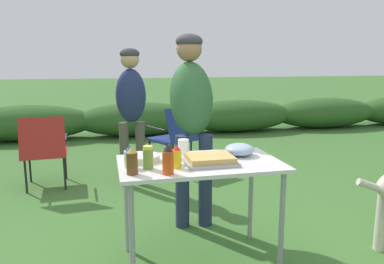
{
  "coord_description": "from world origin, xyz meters",
  "views": [
    {
      "loc": [
        -0.61,
        -2.39,
        1.41
      ],
      "look_at": [
        0.01,
        0.3,
        0.89
      ],
      "focal_mm": 35.0,
      "sensor_mm": 36.0,
      "label": 1
    }
  ],
  "objects": [
    {
      "name": "standing_person_in_gray_fleece",
      "position": [
        0.11,
        0.71,
        1.03
      ],
      "size": [
        0.4,
        0.51,
        1.65
      ],
      "rotation": [
        0.0,
        0.0,
        -0.07
      ],
      "color": "#232D4C",
      "rests_on": "ground"
    },
    {
      "name": "folding_table",
      "position": [
        0.0,
        0.0,
        0.66
      ],
      "size": [
        1.1,
        0.64,
        0.74
      ],
      "color": "silver",
      "rests_on": "ground"
    },
    {
      "name": "beer_bottle",
      "position": [
        -0.47,
        -0.18,
        0.82
      ],
      "size": [
        0.07,
        0.07,
        0.17
      ],
      "color": "brown",
      "rests_on": "folding_table"
    },
    {
      "name": "camp_chair_near_hedge",
      "position": [
        -1.29,
        1.91,
        0.47
      ],
      "size": [
        0.51,
        0.62,
        0.83
      ],
      "rotation": [
        0.0,
        0.0,
        0.07
      ],
      "color": "maroon",
      "rests_on": "ground"
    },
    {
      "name": "standing_person_in_navy_coat",
      "position": [
        -0.33,
        1.82,
        0.97
      ],
      "size": [
        0.34,
        0.25,
        1.55
      ],
      "rotation": [
        0.0,
        0.0,
        -0.02
      ],
      "color": "#4C473D",
      "rests_on": "ground"
    },
    {
      "name": "mustard_bottle",
      "position": [
        -0.18,
        -0.11,
        0.81
      ],
      "size": [
        0.06,
        0.06,
        0.15
      ],
      "color": "yellow",
      "rests_on": "folding_table"
    },
    {
      "name": "ground_plane",
      "position": [
        0.0,
        0.0,
        0.0
      ],
      "size": [
        60.0,
        60.0,
        0.0
      ],
      "primitive_type": "plane",
      "color": "#3D6B2D"
    },
    {
      "name": "shrub_hedge",
      "position": [
        0.0,
        4.77,
        0.32
      ],
      "size": [
        14.4,
        0.9,
        0.64
      ],
      "color": "#2D5623",
      "rests_on": "ground"
    },
    {
      "name": "relish_jar",
      "position": [
        -0.36,
        -0.09,
        0.81
      ],
      "size": [
        0.07,
        0.07,
        0.15
      ],
      "color": "olive",
      "rests_on": "folding_table"
    },
    {
      "name": "bbq_sauce_bottle",
      "position": [
        -0.21,
        0.01,
        0.81
      ],
      "size": [
        0.07,
        0.07,
        0.14
      ],
      "color": "#562314",
      "rests_on": "folding_table"
    },
    {
      "name": "mayo_bottle",
      "position": [
        -0.48,
        -0.03,
        0.81
      ],
      "size": [
        0.07,
        0.07,
        0.14
      ],
      "color": "silver",
      "rests_on": "folding_table"
    },
    {
      "name": "plate_stack",
      "position": [
        -0.38,
        0.11,
        0.76
      ],
      "size": [
        0.23,
        0.23,
        0.04
      ],
      "primitive_type": "cylinder",
      "color": "white",
      "rests_on": "folding_table"
    },
    {
      "name": "paper_cup_stack",
      "position": [
        -0.07,
        0.24,
        0.79
      ],
      "size": [
        0.08,
        0.08,
        0.11
      ],
      "primitive_type": "cylinder",
      "color": "white",
      "rests_on": "folding_table"
    },
    {
      "name": "hot_sauce_bottle",
      "position": [
        -0.26,
        -0.23,
        0.83
      ],
      "size": [
        0.07,
        0.07,
        0.18
      ],
      "color": "#CC4214",
      "rests_on": "folding_table"
    },
    {
      "name": "food_tray",
      "position": [
        0.05,
        -0.06,
        0.77
      ],
      "size": [
        0.34,
        0.28,
        0.06
      ],
      "color": "#9E9EA3",
      "rests_on": "folding_table"
    },
    {
      "name": "mixing_bowl",
      "position": [
        0.32,
        0.1,
        0.78
      ],
      "size": [
        0.21,
        0.21,
        0.09
      ],
      "primitive_type": "ellipsoid",
      "color": "#99B2CC",
      "rests_on": "folding_table"
    },
    {
      "name": "camp_chair_green_behind_table",
      "position": [
        0.26,
        2.36,
        0.47
      ],
      "size": [
        0.67,
        0.73,
        0.83
      ],
      "rotation": [
        0.0,
        0.0,
        0.46
      ],
      "color": "navy",
      "rests_on": "ground"
    }
  ]
}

